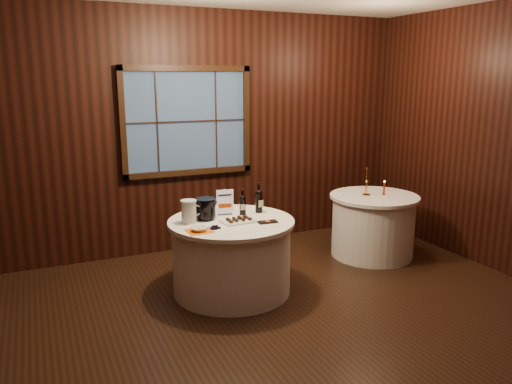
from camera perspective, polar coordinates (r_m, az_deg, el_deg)
name	(u,v)px	position (r m, az deg, el deg)	size (l,w,h in m)	color
ground	(274,335)	(4.49, 2.10, -15.99)	(6.00, 6.00, 0.00)	black
back_wall	(187,130)	(6.29, -7.90, 7.06)	(6.00, 0.10, 3.00)	black
main_table	(232,256)	(5.17, -2.80, -7.29)	(1.28, 1.28, 0.77)	white
side_table	(373,225)	(6.36, 13.21, -3.71)	(1.08, 1.08, 0.77)	white
sign_stand	(225,206)	(5.19, -3.57, -1.66)	(0.18, 0.10, 0.29)	silver
port_bottle_left	(243,204)	(5.21, -1.54, -1.33)	(0.07, 0.07, 0.28)	black
port_bottle_right	(259,200)	(5.29, 0.34, -0.87)	(0.08, 0.08, 0.33)	black
ice_bucket	(206,208)	(5.06, -5.78, -1.88)	(0.21, 0.21, 0.22)	black
chocolate_plate	(238,220)	(4.97, -2.04, -3.25)	(0.35, 0.25, 0.05)	white
chocolate_box	(268,222)	(4.95, 1.33, -3.43)	(0.19, 0.09, 0.02)	black
grape_bunch	(215,227)	(4.75, -4.73, -4.03)	(0.16, 0.08, 0.04)	black
glass_pitcher	(189,211)	(4.96, -7.67, -2.21)	(0.21, 0.16, 0.23)	silver
orange_napkin	(199,231)	(4.71, -6.53, -4.46)	(0.23, 0.23, 0.00)	orange
cracker_bowl	(199,229)	(4.70, -6.54, -4.22)	(0.15, 0.15, 0.04)	white
brass_candlestick	(367,185)	(6.20, 12.52, 0.75)	(0.10, 0.10, 0.36)	#BF843B
red_candle	(384,189)	(6.30, 14.43, 0.31)	(0.05, 0.05, 0.18)	#BF843B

